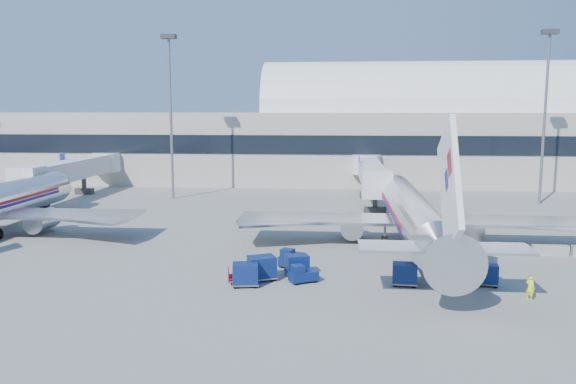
# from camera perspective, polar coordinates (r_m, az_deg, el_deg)

# --- Properties ---
(ground) EXTENTS (260.00, 260.00, 0.00)m
(ground) POSITION_cam_1_polar(r_m,az_deg,el_deg) (48.25, 1.26, -6.48)
(ground) COLOR gray
(ground) RESTS_ON ground
(terminal) EXTENTS (170.00, 28.15, 21.00)m
(terminal) POSITION_cam_1_polar(r_m,az_deg,el_deg) (103.99, -4.20, 5.58)
(terminal) COLOR #B2AA9E
(terminal) RESTS_ON ground
(airliner_main) EXTENTS (32.00, 37.26, 12.07)m
(airliner_main) POSITION_cam_1_polar(r_m,az_deg,el_deg) (52.38, 12.59, -2.23)
(airliner_main) COLOR silver
(airliner_main) RESTS_ON ground
(jetbridge_near) EXTENTS (4.40, 27.50, 6.25)m
(jetbridge_near) POSITION_cam_1_polar(r_m,az_deg,el_deg) (77.96, 8.36, 2.00)
(jetbridge_near) COLOR silver
(jetbridge_near) RESTS_ON ground
(jetbridge_mid) EXTENTS (4.40, 27.50, 6.25)m
(jetbridge_mid) POSITION_cam_1_polar(r_m,az_deg,el_deg) (86.37, -20.70, 2.15)
(jetbridge_mid) COLOR silver
(jetbridge_mid) RESTS_ON ground
(mast_west) EXTENTS (2.00, 1.20, 22.60)m
(mast_west) POSITION_cam_1_polar(r_m,az_deg,el_deg) (80.01, -11.88, 9.86)
(mast_west) COLOR slate
(mast_west) RESTS_ON ground
(mast_east) EXTENTS (2.00, 1.20, 22.60)m
(mast_east) POSITION_cam_1_polar(r_m,az_deg,el_deg) (81.22, 24.76, 9.26)
(mast_east) COLOR slate
(mast_east) RESTS_ON ground
(barrier_near) EXTENTS (3.00, 0.55, 0.90)m
(barrier_near) POSITION_cam_1_polar(r_m,az_deg,el_deg) (52.17, 21.65, -5.44)
(barrier_near) COLOR #9E9E96
(barrier_near) RESTS_ON ground
(barrier_mid) EXTENTS (3.00, 0.55, 0.90)m
(barrier_mid) POSITION_cam_1_polar(r_m,az_deg,el_deg) (53.21, 25.07, -5.37)
(barrier_mid) COLOR #9E9E96
(barrier_mid) RESTS_ON ground
(tug_lead) EXTENTS (2.27, 1.86, 1.33)m
(tug_lead) POSITION_cam_1_polar(r_m,az_deg,el_deg) (40.76, 1.46, -8.37)
(tug_lead) COLOR #0A1C52
(tug_lead) RESTS_ON ground
(tug_right) EXTENTS (2.53, 2.58, 1.57)m
(tug_right) POSITION_cam_1_polar(r_m,az_deg,el_deg) (46.29, 14.34, -6.46)
(tug_right) COLOR #0A1C52
(tug_right) RESTS_ON ground
(tug_left) EXTENTS (1.83, 2.48, 1.46)m
(tug_left) POSITION_cam_1_polar(r_m,az_deg,el_deg) (45.02, 0.15, -6.68)
(tug_left) COLOR #0A1C52
(tug_left) RESTS_ON ground
(cart_train_a) EXTENTS (2.12, 1.88, 1.54)m
(cart_train_a) POSITION_cam_1_polar(r_m,az_deg,el_deg) (42.55, 0.91, -7.34)
(cart_train_a) COLOR #0A1C52
(cart_train_a) RESTS_ON ground
(cart_train_b) EXTENTS (2.46, 2.22, 1.77)m
(cart_train_b) POSITION_cam_1_polar(r_m,az_deg,el_deg) (41.29, -2.67, -7.66)
(cart_train_b) COLOR #0A1C52
(cart_train_b) RESTS_ON ground
(cart_train_c) EXTENTS (2.06, 1.69, 1.64)m
(cart_train_c) POSITION_cam_1_polar(r_m,az_deg,el_deg) (39.98, -4.34, -8.31)
(cart_train_c) COLOR #0A1C52
(cart_train_c) RESTS_ON ground
(cart_solo_near) EXTENTS (1.91, 1.52, 1.58)m
(cart_solo_near) POSITION_cam_1_polar(r_m,az_deg,el_deg) (40.94, 11.77, -8.12)
(cart_solo_near) COLOR #0A1C52
(cart_solo_near) RESTS_ON ground
(cart_solo_far) EXTENTS (1.98, 1.63, 1.58)m
(cart_solo_far) POSITION_cam_1_polar(r_m,az_deg,el_deg) (42.45, 19.38, -7.83)
(cart_solo_far) COLOR #0A1C52
(cart_solo_far) RESTS_ON ground
(cart_open_red) EXTENTS (2.19, 1.74, 0.52)m
(cart_open_red) POSITION_cam_1_polar(r_m,az_deg,el_deg) (40.80, -4.69, -8.71)
(cart_open_red) COLOR slate
(cart_open_red) RESTS_ON ground
(ramp_worker) EXTENTS (0.68, 0.74, 1.70)m
(ramp_worker) POSITION_cam_1_polar(r_m,az_deg,el_deg) (40.32, 23.39, -8.88)
(ramp_worker) COLOR #D8EC18
(ramp_worker) RESTS_ON ground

